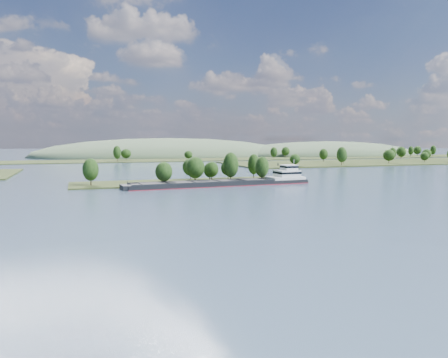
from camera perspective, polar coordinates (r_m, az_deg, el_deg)
name	(u,v)px	position (r m, az deg, el deg)	size (l,w,h in m)	color
ground	(221,199)	(148.91, -0.38, -2.68)	(1800.00, 1800.00, 0.00)	#364D5E
tree_island	(194,174)	(206.00, -4.00, 0.63)	(100.00, 31.75, 15.09)	#273216
right_bank	(403,161)	(424.33, 22.29, 2.21)	(320.00, 90.00, 15.57)	#273216
back_shoreline	(136,160)	(423.72, -11.37, 2.43)	(900.00, 60.00, 16.08)	#273216
hill_east	(327,155)	(578.33, 13.25, 3.04)	(260.00, 140.00, 36.00)	#43593D
hill_west	(169,156)	(531.16, -7.22, 2.96)	(320.00, 160.00, 44.00)	#43593D
cargo_barge	(232,182)	(195.05, 1.11, -0.38)	(86.28, 16.43, 11.60)	black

